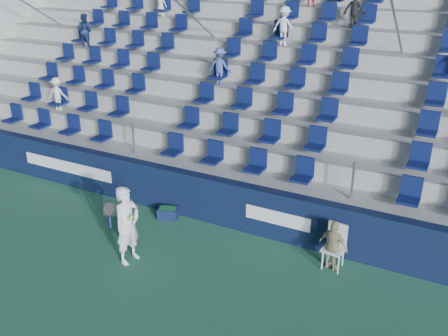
# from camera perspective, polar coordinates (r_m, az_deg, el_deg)

# --- Properties ---
(ground) EXTENTS (70.00, 70.00, 0.00)m
(ground) POSITION_cam_1_polar(r_m,az_deg,el_deg) (10.43, -8.38, -13.90)
(ground) COLOR #2B6547
(ground) RESTS_ON ground
(sponsor_wall) EXTENTS (24.00, 0.32, 1.20)m
(sponsor_wall) POSITION_cam_1_polar(r_m,az_deg,el_deg) (12.37, -0.06, -3.94)
(sponsor_wall) COLOR #0E1835
(sponsor_wall) RESTS_ON ground
(grandstand) EXTENTS (24.00, 8.17, 6.63)m
(grandstand) POSITION_cam_1_polar(r_m,az_deg,el_deg) (16.22, 8.42, 8.33)
(grandstand) COLOR #AAAAA4
(grandstand) RESTS_ON ground
(tennis_player) EXTENTS (0.69, 0.70, 1.79)m
(tennis_player) POSITION_cam_1_polar(r_m,az_deg,el_deg) (11.00, -10.98, -6.39)
(tennis_player) COLOR silver
(tennis_player) RESTS_ON ground
(line_judge_chair) EXTENTS (0.49, 0.50, 1.00)m
(line_judge_chair) POSITION_cam_1_polar(r_m,az_deg,el_deg) (11.07, 12.61, -8.32)
(line_judge_chair) COLOR white
(line_judge_chair) RESTS_ON ground
(line_judge) EXTENTS (0.73, 0.46, 1.16)m
(line_judge) POSITION_cam_1_polar(r_m,az_deg,el_deg) (10.93, 12.39, -8.66)
(line_judge) COLOR tan
(line_judge) RESTS_ON ground
(ball_bin) EXTENTS (0.60, 0.49, 0.29)m
(ball_bin) POSITION_cam_1_polar(r_m,az_deg,el_deg) (12.92, -6.40, -5.06)
(ball_bin) COLOR #0F1A39
(ball_bin) RESTS_ON ground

